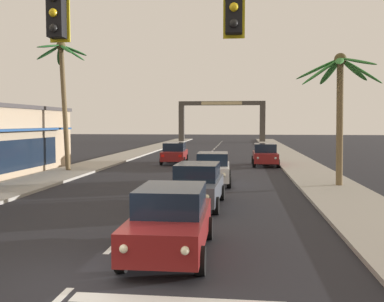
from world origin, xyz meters
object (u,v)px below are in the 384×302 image
sedan_fifth_in_queue (213,168)px  sedan_parked_nearest_kerb (265,155)px  palm_right_second (340,88)px  traffic_signal_mast (238,40)px  sedan_third_in_queue (197,185)px  sedan_oncoming_far (175,153)px  town_gateway_arch (222,116)px  sedan_lead_at_stop_bar (171,220)px  palm_left_second (63,79)px

sedan_fifth_in_queue → sedan_parked_nearest_kerb: 10.73m
sedan_parked_nearest_kerb → palm_right_second: 11.99m
traffic_signal_mast → sedan_fifth_in_queue: bearing=95.7°
sedan_third_in_queue → sedan_oncoming_far: (-3.62, 17.21, 0.00)m
palm_right_second → sedan_fifth_in_queue: bearing=174.3°
sedan_parked_nearest_kerb → town_gateway_arch: town_gateway_arch is taller
sedan_fifth_in_queue → sedan_lead_at_stop_bar: bearing=-91.1°
sedan_lead_at_stop_bar → sedan_third_in_queue: bearing=89.7°
palm_left_second → town_gateway_arch: 46.03m
sedan_oncoming_far → palm_right_second: size_ratio=0.67×
sedan_third_in_queue → sedan_oncoming_far: size_ratio=1.00×
sedan_parked_nearest_kerb → palm_left_second: 15.60m
sedan_third_in_queue → palm_left_second: bearing=133.3°
traffic_signal_mast → palm_right_second: (4.92, 13.71, 0.13)m
traffic_signal_mast → sedan_parked_nearest_kerb: (1.88, 24.54, -4.00)m
sedan_lead_at_stop_bar → sedan_oncoming_far: same height
palm_left_second → sedan_oncoming_far: bearing=46.1°
sedan_lead_at_stop_bar → sedan_fifth_in_queue: 12.28m
palm_right_second → town_gateway_arch: town_gateway_arch is taller
town_gateway_arch → sedan_lead_at_stop_bar: bearing=-88.5°
traffic_signal_mast → sedan_lead_at_stop_bar: 4.79m
traffic_signal_mast → sedan_parked_nearest_kerb: size_ratio=2.41×
sedan_lead_at_stop_bar → sedan_parked_nearest_kerb: 22.77m
traffic_signal_mast → palm_left_second: (-11.62, 18.80, 1.31)m
sedan_oncoming_far → traffic_signal_mast: bearing=-78.3°
sedan_lead_at_stop_bar → palm_left_second: 20.19m
sedan_lead_at_stop_bar → sedan_third_in_queue: (0.03, 6.14, 0.00)m
sedan_fifth_in_queue → town_gateway_arch: bearing=92.1°
palm_right_second → town_gateway_arch: bearing=99.3°
sedan_oncoming_far → sedan_third_in_queue: bearing=-78.1°
sedan_lead_at_stop_bar → palm_right_second: (6.59, 11.65, 4.13)m
traffic_signal_mast → town_gateway_arch: (-3.27, 64.03, -0.40)m
sedan_third_in_queue → palm_right_second: palm_right_second is taller
sedan_lead_at_stop_bar → sedan_oncoming_far: size_ratio=0.99×
sedan_fifth_in_queue → traffic_signal_mast: bearing=-84.3°
traffic_signal_mast → sedan_oncoming_far: size_ratio=2.38×
sedan_lead_at_stop_bar → town_gateway_arch: 62.10m
sedan_lead_at_stop_bar → sedan_oncoming_far: (-3.58, 23.36, 0.00)m
sedan_third_in_queue → palm_right_second: size_ratio=0.67×
palm_left_second → palm_right_second: (16.54, -5.09, -1.17)m
sedan_third_in_queue → palm_left_second: 15.50m
sedan_fifth_in_queue → sedan_parked_nearest_kerb: size_ratio=1.01×
sedan_lead_at_stop_bar → palm_right_second: size_ratio=0.66×
palm_right_second → palm_left_second: bearing=162.9°
traffic_signal_mast → palm_right_second: bearing=70.2°
sedan_oncoming_far → sedan_parked_nearest_kerb: same height
sedan_oncoming_far → sedan_lead_at_stop_bar: bearing=-81.3°
sedan_parked_nearest_kerb → palm_left_second: palm_left_second is taller
sedan_fifth_in_queue → palm_right_second: size_ratio=0.67×
sedan_third_in_queue → sedan_oncoming_far: bearing=101.9°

